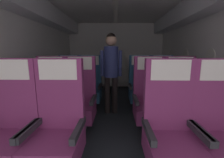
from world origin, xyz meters
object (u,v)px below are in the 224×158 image
object	(u,v)px
seat_a_right_aisle	(219,132)
seat_a_left_window	(11,129)
seat_b_left_window	(51,100)
seat_b_right_aisle	(180,101)
seat_c_right_aisle	(162,88)
seat_c_left_window	(69,87)
seat_b_left_aisle	(80,101)
seat_a_right_window	(170,131)
seat_c_right_window	(140,87)
flight_attendant	(111,65)
seat_a_left_aisle	(58,129)
seat_b_right_window	(149,101)
seat_c_left_aisle	(90,87)

from	to	relation	value
seat_a_right_aisle	seat_a_left_window	bearing A→B (deg)	-179.74
seat_b_left_window	seat_b_right_aisle	world-z (taller)	same
seat_c_right_aisle	seat_c_left_window	bearing A→B (deg)	179.39
seat_b_left_aisle	seat_a_right_window	bearing A→B (deg)	-39.18
seat_b_left_aisle	seat_c_right_window	distance (m)	1.44
flight_attendant	seat_c_right_window	bearing A→B (deg)	-148.62
seat_a_right_window	seat_c_right_aisle	world-z (taller)	same
seat_c_right_aisle	flight_attendant	bearing A→B (deg)	-169.33
seat_c_left_window	seat_c_right_aisle	xyz separation A→B (m)	(2.03, -0.02, 0.00)
seat_a_left_aisle	seat_b_right_aisle	distance (m)	1.82
seat_a_left_aisle	seat_a_right_window	distance (m)	1.10
flight_attendant	seat_b_right_window	bearing A→B (deg)	143.81
seat_a_left_aisle	seat_c_left_aisle	world-z (taller)	same
seat_a_right_window	flight_attendant	world-z (taller)	flight_attendant
seat_a_left_aisle	seat_c_left_aisle	size ratio (longest dim) A/B	1.00
seat_a_left_aisle	seat_c_left_aisle	distance (m)	1.80
seat_c_right_aisle	flight_attendant	distance (m)	1.22
seat_a_left_window	seat_a_right_aisle	world-z (taller)	same
flight_attendant	seat_b_right_aisle	bearing A→B (deg)	159.43
seat_a_left_window	seat_a_right_window	xyz separation A→B (m)	(1.57, 0.01, 0.00)
seat_b_right_aisle	flight_attendant	size ratio (longest dim) A/B	0.74
seat_b_right_window	seat_c_right_aisle	xyz separation A→B (m)	(0.47, 0.88, 0.00)
seat_b_right_aisle	seat_c_left_window	bearing A→B (deg)	156.10
seat_a_right_window	seat_b_right_window	xyz separation A→B (m)	(0.00, 0.91, 0.00)
seat_a_left_window	seat_c_left_window	distance (m)	1.82
seat_a_right_aisle	flight_attendant	world-z (taller)	flight_attendant
seat_a_left_aisle	seat_c_left_aisle	bearing A→B (deg)	89.78
flight_attendant	seat_b_left_window	bearing A→B (deg)	47.25
seat_b_right_aisle	seat_c_right_window	distance (m)	1.03
seat_b_left_window	seat_a_right_aisle	bearing A→B (deg)	-23.70
seat_c_right_window	flight_attendant	world-z (taller)	flight_attendant
seat_a_left_window	seat_c_left_aisle	size ratio (longest dim) A/B	1.00
seat_c_left_window	seat_c_right_aisle	size ratio (longest dim) A/B	1.00
seat_a_left_aisle	seat_b_right_aisle	xyz separation A→B (m)	(1.58, 0.91, 0.00)
seat_a_right_aisle	seat_b_left_aisle	distance (m)	1.80
seat_a_right_window	seat_b_left_aisle	size ratio (longest dim) A/B	1.00
seat_c_right_window	seat_c_left_aisle	bearing A→B (deg)	-178.91
seat_a_right_window	seat_c_right_window	world-z (taller)	same
seat_c_left_window	seat_b_left_window	bearing A→B (deg)	-89.98
seat_b_left_window	seat_c_right_window	world-z (taller)	same
seat_b_left_aisle	seat_b_right_window	size ratio (longest dim) A/B	1.00
seat_b_left_aisle	seat_b_right_aisle	xyz separation A→B (m)	(1.57, 0.02, 0.00)
seat_a_right_aisle	seat_c_left_aisle	world-z (taller)	same
seat_a_right_window	seat_c_right_window	size ratio (longest dim) A/B	1.00
seat_a_right_window	seat_c_right_window	distance (m)	1.82
seat_b_right_window	seat_c_right_window	size ratio (longest dim) A/B	1.00
seat_a_right_window	seat_b_left_window	size ratio (longest dim) A/B	1.00
seat_c_left_window	seat_c_right_window	distance (m)	1.57
seat_b_right_window	seat_c_right_window	bearing A→B (deg)	89.85
seat_c_left_window	seat_c_left_aisle	xyz separation A→B (m)	(0.47, -0.02, 0.00)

